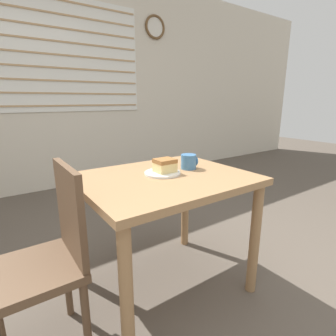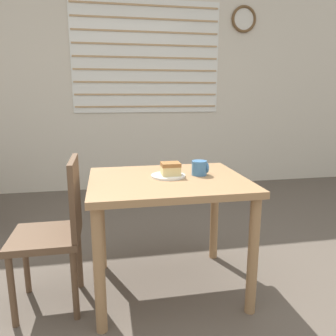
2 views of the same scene
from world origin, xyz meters
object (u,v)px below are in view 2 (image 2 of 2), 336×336
chair_near_window (57,228)px  cake_slice (171,169)px  dining_table_near (168,196)px  coffee_mug (200,168)px  plate (168,176)px

chair_near_window → cake_slice: size_ratio=7.74×
dining_table_near → coffee_mug: 0.27m
chair_near_window → coffee_mug: (0.87, 0.09, 0.30)m
cake_slice → chair_near_window: bearing=-173.3°
plate → coffee_mug: 0.21m
plate → coffee_mug: (0.20, 0.01, 0.04)m
coffee_mug → dining_table_near: bearing=-168.2°
dining_table_near → chair_near_window: bearing=-176.0°
cake_slice → dining_table_near: bearing=-124.9°
dining_table_near → chair_near_window: (-0.66, -0.05, -0.14)m
chair_near_window → coffee_mug: 0.93m
dining_table_near → chair_near_window: chair_near_window is taller
plate → dining_table_near: bearing=-103.9°
dining_table_near → plate: size_ratio=4.45×
coffee_mug → plate: bearing=-178.1°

